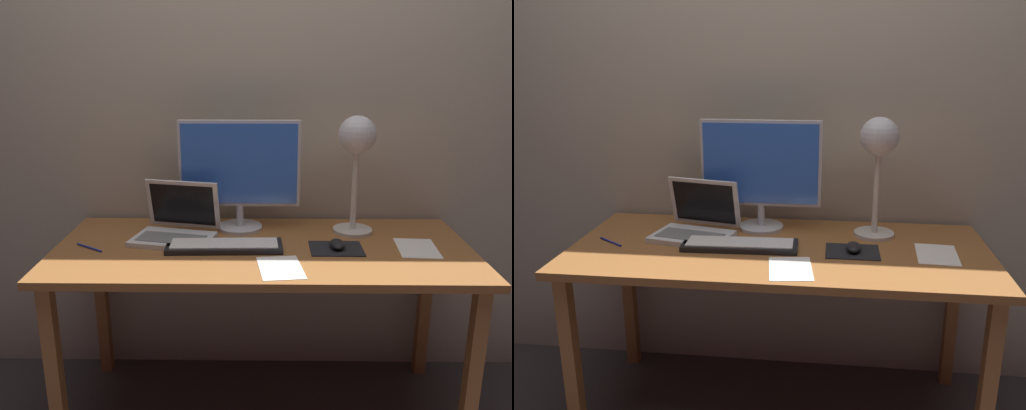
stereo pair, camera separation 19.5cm
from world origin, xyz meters
TOP-DOWN VIEW (x-y plane):
  - ground_plane at (0.00, 0.00)m, footprint 4.80×4.80m
  - back_wall at (0.00, 0.40)m, footprint 4.80×0.06m
  - desk at (0.00, 0.00)m, footprint 1.60×0.70m
  - monitor at (-0.10, 0.21)m, footprint 0.50×0.19m
  - keyboard_main at (-0.15, -0.03)m, footprint 0.44×0.15m
  - laptop at (-0.34, 0.10)m, footprint 0.35×0.31m
  - desk_lamp at (0.37, 0.17)m, footprint 0.16×0.16m
  - mousepad at (0.28, -0.03)m, footprint 0.20×0.16m
  - mouse at (0.28, -0.03)m, footprint 0.06×0.10m
  - paper_sheet_near_mouse at (0.59, -0.02)m, footprint 0.16×0.22m
  - paper_sheet_by_keyboard at (0.06, -0.21)m, footprint 0.17×0.23m
  - pen at (-0.66, -0.04)m, footprint 0.12×0.09m

SIDE VIEW (x-z plane):
  - ground_plane at x=0.00m, z-range 0.00..0.00m
  - desk at x=0.00m, z-range 0.29..1.03m
  - paper_sheet_near_mouse at x=0.59m, z-range 0.74..0.74m
  - paper_sheet_by_keyboard at x=0.06m, z-range 0.74..0.74m
  - mousepad at x=0.28m, z-range 0.74..0.74m
  - pen at x=-0.66m, z-range 0.74..0.75m
  - keyboard_main at x=-0.15m, z-range 0.74..0.76m
  - mouse at x=0.28m, z-range 0.74..0.78m
  - laptop at x=-0.34m, z-range 0.69..0.91m
  - monitor at x=-0.10m, z-range 0.77..1.23m
  - desk_lamp at x=0.37m, z-range 0.86..1.34m
  - back_wall at x=0.00m, z-range 0.00..2.60m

